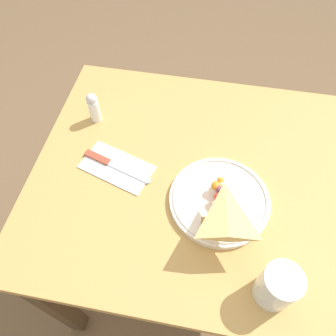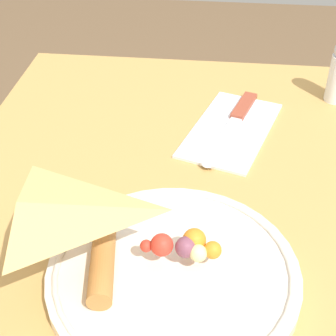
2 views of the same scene
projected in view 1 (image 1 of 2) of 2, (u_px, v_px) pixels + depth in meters
name	position (u px, v px, depth m)	size (l,w,h in m)	color
ground_plane	(198.00, 266.00, 1.51)	(6.00, 6.00, 0.00)	brown
dining_table	(214.00, 200.00, 0.98)	(1.00, 0.75, 0.77)	tan
plate_pizza	(220.00, 200.00, 0.82)	(0.25, 0.25, 0.06)	silver
milk_glass	(277.00, 287.00, 0.67)	(0.08, 0.08, 0.11)	white
napkin_folded	(117.00, 167.00, 0.89)	(0.21, 0.15, 0.00)	silver
butter_knife	(113.00, 165.00, 0.89)	(0.20, 0.08, 0.01)	#99422D
salt_shaker	(94.00, 107.00, 0.95)	(0.03, 0.03, 0.10)	white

